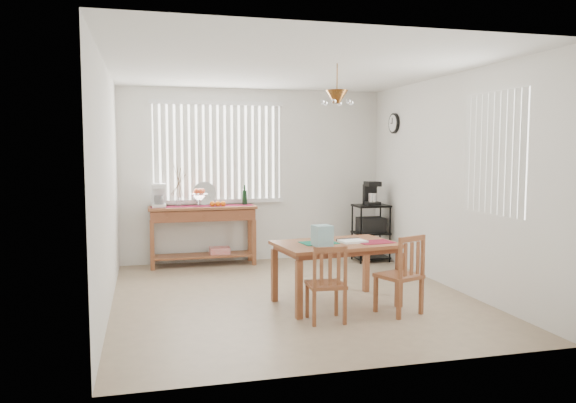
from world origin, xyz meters
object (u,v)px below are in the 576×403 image
object	(u,v)px
cart_items	(371,194)
chair_left	(327,284)
sideboard	(203,221)
wire_cart	(371,227)
dining_table	(336,250)
chair_right	(401,275)

from	to	relation	value
cart_items	chair_left	bearing A→B (deg)	-120.35
sideboard	cart_items	bearing A→B (deg)	-6.58
sideboard	wire_cart	bearing A→B (deg)	-6.78
sideboard	dining_table	size ratio (longest dim) A/B	1.13
chair_right	wire_cart	bearing A→B (deg)	73.69
cart_items	chair_right	distance (m)	2.87
dining_table	chair_left	world-z (taller)	chair_left
wire_cart	chair_right	world-z (taller)	wire_cart
wire_cart	chair_right	xyz separation A→B (m)	(-0.78, -2.68, -0.11)
wire_cart	chair_right	distance (m)	2.79
wire_cart	cart_items	bearing A→B (deg)	90.00
chair_left	chair_right	bearing A→B (deg)	4.89
sideboard	chair_right	distance (m)	3.44
cart_items	dining_table	xyz separation A→B (m)	(-1.32, -2.17, -0.42)
wire_cart	chair_right	bearing A→B (deg)	-106.31
cart_items	chair_right	xyz separation A→B (m)	(-0.78, -2.69, -0.62)
dining_table	sideboard	bearing A→B (deg)	115.75
wire_cart	cart_items	world-z (taller)	cart_items
wire_cart	dining_table	xyz separation A→B (m)	(-1.32, -2.16, 0.09)
wire_cart	dining_table	distance (m)	2.53
wire_cart	cart_items	distance (m)	0.51
sideboard	dining_table	world-z (taller)	sideboard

